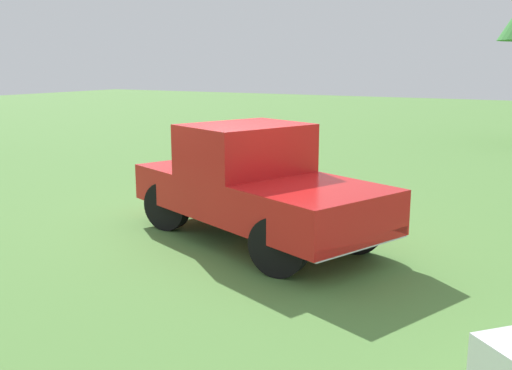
{
  "coord_description": "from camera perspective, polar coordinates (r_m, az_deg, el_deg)",
  "views": [
    {
      "loc": [
        4.78,
        -7.99,
        2.77
      ],
      "look_at": [
        0.38,
        -0.23,
        0.9
      ],
      "focal_mm": 40.93,
      "sensor_mm": 36.0,
      "label": 1
    }
  ],
  "objects": [
    {
      "name": "pickup_truck",
      "position": [
        9.19,
        -0.44,
        0.42
      ],
      "size": [
        4.82,
        3.34,
        1.83
      ],
      "rotation": [
        0.0,
        0.0,
        5.91
      ],
      "color": "black",
      "rests_on": "ground_plane"
    },
    {
      "name": "ground_plane",
      "position": [
        9.72,
        -1.26,
        -4.73
      ],
      "size": [
        80.0,
        80.0,
        0.0
      ],
      "primitive_type": "plane",
      "color": "#54843D"
    }
  ]
}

